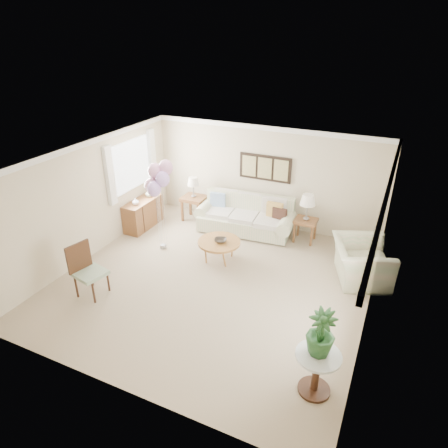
% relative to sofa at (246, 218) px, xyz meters
% --- Properties ---
extents(ground_plane, '(6.00, 6.00, 0.00)m').
position_rel_sofa_xyz_m(ground_plane, '(0.25, -2.40, -0.37)').
color(ground_plane, tan).
extents(room_shell, '(6.04, 6.04, 2.60)m').
position_rel_sofa_xyz_m(room_shell, '(0.14, -2.30, 1.26)').
color(room_shell, beige).
rests_on(room_shell, ground).
extents(wall_art_triptych, '(1.35, 0.06, 0.65)m').
position_rel_sofa_xyz_m(wall_art_triptych, '(0.25, 0.57, 1.18)').
color(wall_art_triptych, black).
rests_on(wall_art_triptych, ground).
extents(sofa, '(2.60, 1.14, 0.93)m').
position_rel_sofa_xyz_m(sofa, '(0.00, 0.00, 0.00)').
color(sofa, beige).
rests_on(sofa, ground).
extents(end_table_left, '(0.61, 0.55, 0.66)m').
position_rel_sofa_xyz_m(end_table_left, '(-1.51, 0.03, 0.19)').
color(end_table_left, brown).
rests_on(end_table_left, ground).
extents(end_table_right, '(0.52, 0.48, 0.57)m').
position_rel_sofa_xyz_m(end_table_right, '(1.50, 0.11, 0.11)').
color(end_table_right, brown).
rests_on(end_table_right, ground).
extents(lamp_left, '(0.31, 0.31, 0.55)m').
position_rel_sofa_xyz_m(lamp_left, '(-1.51, 0.03, 0.71)').
color(lamp_left, gray).
rests_on(lamp_left, end_table_left).
extents(lamp_right, '(0.37, 0.37, 0.65)m').
position_rel_sofa_xyz_m(lamp_right, '(1.50, 0.11, 0.70)').
color(lamp_right, gray).
rests_on(lamp_right, end_table_right).
extents(coffee_table, '(0.95, 0.95, 0.48)m').
position_rel_sofa_xyz_m(coffee_table, '(-0.00, -1.57, 0.07)').
color(coffee_table, '#A06F3F').
rests_on(coffee_table, ground).
extents(decor_bowl, '(0.34, 0.34, 0.07)m').
position_rel_sofa_xyz_m(decor_bowl, '(0.03, -1.58, 0.15)').
color(decor_bowl, '#302A22').
rests_on(decor_bowl, coffee_table).
extents(armchair, '(1.44, 1.54, 0.81)m').
position_rel_sofa_xyz_m(armchair, '(2.95, -1.01, 0.04)').
color(armchair, beige).
rests_on(armchair, ground).
extents(side_table, '(0.64, 0.64, 0.69)m').
position_rel_sofa_xyz_m(side_table, '(2.79, -4.24, 0.16)').
color(side_table, silver).
rests_on(side_table, ground).
extents(potted_plant, '(0.52, 0.52, 0.71)m').
position_rel_sofa_xyz_m(potted_plant, '(2.77, -4.20, 0.68)').
color(potted_plant, '#184B21').
rests_on(potted_plant, side_table).
extents(accent_chair, '(0.63, 0.63, 1.08)m').
position_rel_sofa_xyz_m(accent_chair, '(-1.77, -3.76, 0.19)').
color(accent_chair, '#8EA588').
rests_on(accent_chair, ground).
extents(credenza, '(0.46, 1.20, 0.74)m').
position_rel_sofa_xyz_m(credenza, '(-2.51, -0.90, 0.00)').
color(credenza, brown).
rests_on(credenza, ground).
extents(vase_white, '(0.21, 0.21, 0.17)m').
position_rel_sofa_xyz_m(vase_white, '(-2.49, -1.18, 0.46)').
color(vase_white, silver).
rests_on(vase_white, credenza).
extents(vase_sage, '(0.19, 0.19, 0.19)m').
position_rel_sofa_xyz_m(vase_sage, '(-2.49, -0.61, 0.47)').
color(vase_sage, '#A5B497').
rests_on(vase_sage, credenza).
extents(balloon_cluster, '(0.57, 0.60, 2.15)m').
position_rel_sofa_xyz_m(balloon_cluster, '(-1.44, -1.66, 1.39)').
color(balloon_cluster, gray).
rests_on(balloon_cluster, ground).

